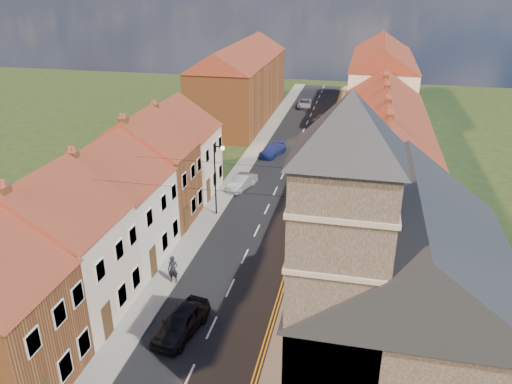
# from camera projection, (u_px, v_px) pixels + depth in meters

# --- Properties ---
(road) EXTENTS (7.00, 90.00, 0.02)m
(road) POSITION_uv_depth(u_px,v_px,m) (283.00, 175.00, 49.78)
(road) COLOR black
(road) RESTS_ON ground
(pavement_left) EXTENTS (1.80, 90.00, 0.12)m
(pavement_left) POSITION_uv_depth(u_px,v_px,m) (240.00, 172.00, 50.63)
(pavement_left) COLOR gray
(pavement_left) RESTS_ON ground
(pavement_right) EXTENTS (1.80, 90.00, 0.12)m
(pavement_right) POSITION_uv_depth(u_px,v_px,m) (327.00, 179.00, 48.89)
(pavement_right) COLOR gray
(pavement_right) RESTS_ON ground
(church) EXTENTS (11.25, 14.25, 15.20)m
(church) POSITION_uv_depth(u_px,v_px,m) (395.00, 288.00, 21.71)
(church) COLOR #3D302A
(church) RESTS_ON ground
(cottage_r_tudor) EXTENTS (8.30, 5.20, 9.00)m
(cottage_r_tudor) POSITION_uv_depth(u_px,v_px,m) (385.00, 221.00, 30.68)
(cottage_r_tudor) COLOR beige
(cottage_r_tudor) RESTS_ON ground
(cottage_r_white_near) EXTENTS (8.30, 6.00, 9.00)m
(cottage_r_white_near) POSITION_uv_depth(u_px,v_px,m) (385.00, 188.00, 35.50)
(cottage_r_white_near) COLOR white
(cottage_r_white_near) RESTS_ON ground
(cottage_r_cream_mid) EXTENTS (8.30, 5.20, 9.00)m
(cottage_r_cream_mid) POSITION_uv_depth(u_px,v_px,m) (384.00, 162.00, 40.34)
(cottage_r_cream_mid) COLOR beige
(cottage_r_cream_mid) RESTS_ON ground
(cottage_r_pink) EXTENTS (8.30, 6.00, 9.00)m
(cottage_r_pink) POSITION_uv_depth(u_px,v_px,m) (383.00, 142.00, 45.17)
(cottage_r_pink) COLOR beige
(cottage_r_pink) RESTS_ON ground
(cottage_r_white_far) EXTENTS (8.30, 5.20, 9.00)m
(cottage_r_white_far) POSITION_uv_depth(u_px,v_px,m) (382.00, 126.00, 50.00)
(cottage_r_white_far) COLOR white
(cottage_r_white_far) RESTS_ON ground
(cottage_r_cream_far) EXTENTS (8.30, 6.00, 9.00)m
(cottage_r_cream_far) POSITION_uv_depth(u_px,v_px,m) (382.00, 113.00, 54.84)
(cottage_r_cream_far) COLOR beige
(cottage_r_cream_far) RESTS_ON ground
(cottage_l_cream) EXTENTS (8.30, 6.30, 9.10)m
(cottage_l_cream) POSITION_uv_depth(u_px,v_px,m) (48.00, 244.00, 27.93)
(cottage_l_cream) COLOR beige
(cottage_l_cream) RESTS_ON ground
(cottage_l_white) EXTENTS (8.30, 6.90, 8.80)m
(cottage_l_white) POSITION_uv_depth(u_px,v_px,m) (104.00, 201.00, 33.72)
(cottage_l_white) COLOR white
(cottage_l_white) RESTS_ON ground
(cottage_l_brick_mid) EXTENTS (8.30, 5.70, 9.10)m
(cottage_l_brick_mid) POSITION_uv_depth(u_px,v_px,m) (141.00, 167.00, 39.12)
(cottage_l_brick_mid) COLOR brown
(cottage_l_brick_mid) RESTS_ON ground
(cottage_l_pink) EXTENTS (8.30, 6.30, 8.80)m
(cottage_l_pink) POSITION_uv_depth(u_px,v_px,m) (169.00, 146.00, 44.37)
(cottage_l_pink) COLOR beige
(cottage_l_pink) RESTS_ON ground
(block_right_far) EXTENTS (8.30, 24.20, 10.50)m
(block_right_far) POSITION_uv_depth(u_px,v_px,m) (381.00, 79.00, 68.21)
(block_right_far) COLOR beige
(block_right_far) RESTS_ON ground
(block_left_far) EXTENTS (8.30, 24.20, 10.50)m
(block_left_far) POSITION_uv_depth(u_px,v_px,m) (240.00, 80.00, 67.41)
(block_left_far) COLOR brown
(block_left_far) RESTS_ON ground
(lamppost) EXTENTS (0.88, 0.15, 6.00)m
(lamppost) POSITION_uv_depth(u_px,v_px,m) (216.00, 176.00, 40.18)
(lamppost) COLOR black
(lamppost) RESTS_ON pavement_left
(car_near) EXTENTS (2.51, 4.62, 1.49)m
(car_near) POSITION_uv_depth(u_px,v_px,m) (181.00, 322.00, 27.59)
(car_near) COLOR black
(car_near) RESTS_ON ground
(car_mid) EXTENTS (2.43, 4.10, 1.28)m
(car_mid) POSITION_uv_depth(u_px,v_px,m) (242.00, 182.00, 46.50)
(car_mid) COLOR #9FA2A7
(car_mid) RESTS_ON ground
(car_far) EXTENTS (2.89, 4.55, 1.23)m
(car_far) POSITION_uv_depth(u_px,v_px,m) (273.00, 150.00, 55.12)
(car_far) COLOR navy
(car_far) RESTS_ON ground
(car_distant) EXTENTS (2.24, 4.39, 1.19)m
(car_distant) POSITION_uv_depth(u_px,v_px,m) (304.00, 103.00, 75.21)
(car_distant) COLOR #B1B3B9
(car_distant) RESTS_ON ground
(pedestrian_left) EXTENTS (0.72, 0.51, 1.88)m
(pedestrian_left) POSITION_uv_depth(u_px,v_px,m) (173.00, 269.00, 31.96)
(pedestrian_left) COLOR black
(pedestrian_left) RESTS_ON pavement_left
(pedestrian_right) EXTENTS (0.96, 0.77, 1.90)m
(pedestrian_right) POSITION_uv_depth(u_px,v_px,m) (293.00, 286.00, 30.25)
(pedestrian_right) COLOR black
(pedestrian_right) RESTS_ON pavement_right
(car_distant_b) EXTENTS (3.05, 4.94, 1.28)m
(car_distant_b) POSITION_uv_depth(u_px,v_px,m) (324.00, 119.00, 67.00)
(car_distant_b) COLOR gray
(car_distant_b) RESTS_ON ground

